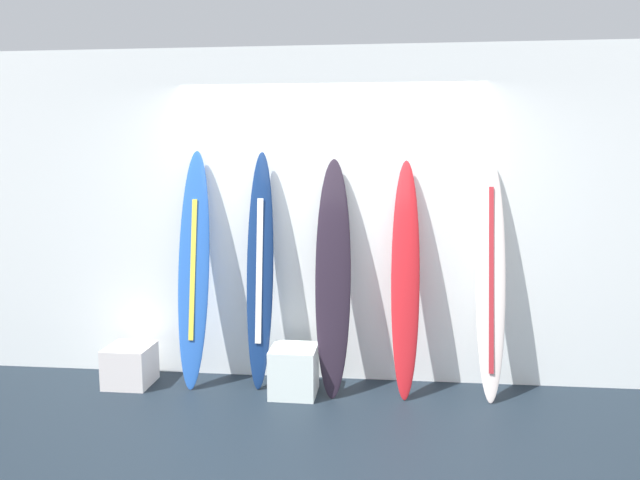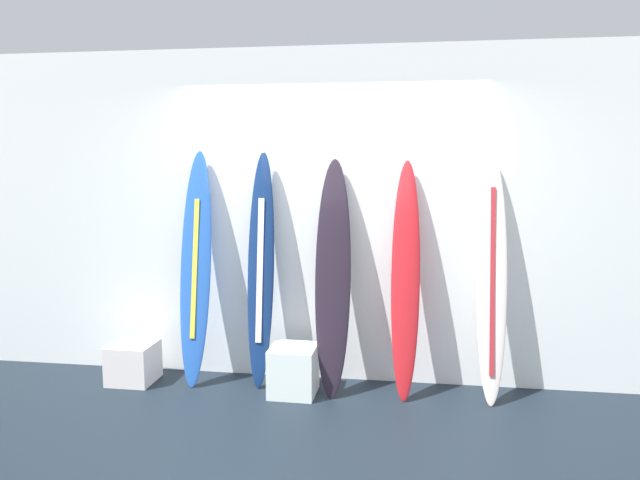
# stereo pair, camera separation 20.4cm
# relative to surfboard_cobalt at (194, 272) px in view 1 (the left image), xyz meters

# --- Properties ---
(ground) EXTENTS (8.00, 8.00, 0.04)m
(ground) POSITION_rel_surfboard_cobalt_xyz_m (1.11, -0.97, -0.98)
(ground) COLOR black
(wall_back) EXTENTS (7.20, 0.20, 2.80)m
(wall_back) POSITION_rel_surfboard_cobalt_xyz_m (1.11, 0.33, 0.44)
(wall_back) COLOR white
(wall_back) RESTS_ON ground
(surfboard_cobalt) EXTENTS (0.27, 0.39, 1.96)m
(surfboard_cobalt) POSITION_rel_surfboard_cobalt_xyz_m (0.00, 0.00, 0.00)
(surfboard_cobalt) COLOR blue
(surfboard_cobalt) RESTS_ON ground
(surfboard_navy) EXTENTS (0.23, 0.34, 1.95)m
(surfboard_navy) POSITION_rel_surfboard_cobalt_xyz_m (0.55, 0.02, -0.00)
(surfboard_navy) COLOR navy
(surfboard_navy) RESTS_ON ground
(surfboard_charcoal) EXTENTS (0.31, 0.47, 1.89)m
(surfboard_charcoal) POSITION_rel_surfboard_cobalt_xyz_m (1.16, -0.03, -0.02)
(surfboard_charcoal) COLOR black
(surfboard_charcoal) RESTS_ON ground
(surfboard_crimson) EXTENTS (0.23, 0.45, 1.88)m
(surfboard_crimson) POSITION_rel_surfboard_cobalt_xyz_m (1.74, -0.02, -0.02)
(surfboard_crimson) COLOR red
(surfboard_crimson) RESTS_ON ground
(surfboard_ivory) EXTENTS (0.23, 0.43, 1.90)m
(surfboard_ivory) POSITION_rel_surfboard_cobalt_xyz_m (2.41, -0.01, -0.03)
(surfboard_ivory) COLOR silver
(surfboard_ivory) RESTS_ON ground
(display_block_left) EXTENTS (0.37, 0.37, 0.33)m
(display_block_left) POSITION_rel_surfboard_cobalt_xyz_m (-0.55, -0.09, -0.80)
(display_block_left) COLOR white
(display_block_left) RESTS_ON ground
(display_block_center) EXTENTS (0.37, 0.37, 0.39)m
(display_block_center) POSITION_rel_surfboard_cobalt_xyz_m (0.86, -0.16, -0.77)
(display_block_center) COLOR white
(display_block_center) RESTS_ON ground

